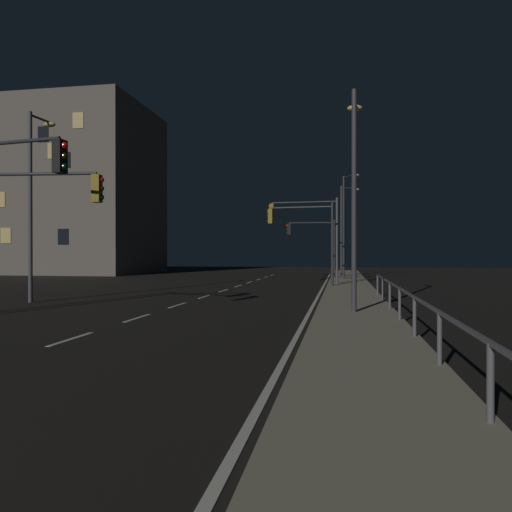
{
  "coord_description": "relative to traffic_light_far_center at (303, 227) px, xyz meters",
  "views": [
    {
      "loc": [
        6.68,
        -2.1,
        2.17
      ],
      "look_at": [
        0.91,
        30.49,
        1.97
      ],
      "focal_mm": 33.82,
      "sensor_mm": 36.0,
      "label": 1
    }
  ],
  "objects": [
    {
      "name": "lane_edge_line",
      "position": [
        1.27,
        -6.06,
        -3.82
      ],
      "size": [
        0.14,
        53.0,
        0.01
      ],
      "color": "silver",
      "rests_on": "ground"
    },
    {
      "name": "traffic_light_far_right",
      "position": [
        -8.25,
        -15.55,
        -0.13
      ],
      "size": [
        4.86,
        0.72,
        5.16
      ],
      "color": "#38383D",
      "rests_on": "ground"
    },
    {
      "name": "street_lamp_across_street",
      "position": [
        2.86,
        -13.46,
        0.87
      ],
      "size": [
        0.56,
        1.63,
        7.68
      ],
      "color": "#38383D",
      "rests_on": "sidewalk_right"
    },
    {
      "name": "traffic_light_mid_right",
      "position": [
        0.13,
        2.06,
        0.39
      ],
      "size": [
        4.76,
        0.56,
        5.74
      ],
      "color": "#4C4C51",
      "rests_on": "sidewalk_right"
    },
    {
      "name": "traffic_light_far_center",
      "position": [
        0.0,
        0.0,
        0.0
      ],
      "size": [
        4.29,
        0.66,
        5.2
      ],
      "color": "#2D3033",
      "rests_on": "sidewalk_right"
    },
    {
      "name": "traffic_light_near_right",
      "position": [
        0.02,
        9.73,
        -0.27
      ],
      "size": [
        4.07,
        0.47,
        4.82
      ],
      "color": "#2D3033",
      "rests_on": "sidewalk_right"
    },
    {
      "name": "street_lamp_median",
      "position": [
        2.64,
        13.31,
        1.08
      ],
      "size": [
        1.68,
        0.95,
        8.05
      ],
      "color": "#38383D",
      "rests_on": "sidewalk_right"
    },
    {
      "name": "street_lamp_far_end",
      "position": [
        -11.01,
        -11.38,
        1.09
      ],
      "size": [
        0.56,
        1.53,
        8.38
      ],
      "color": "#4C4C51",
      "rests_on": "ground"
    },
    {
      "name": "lane_markings_center",
      "position": [
        -4.27,
        -7.56,
        -3.82
      ],
      "size": [
        0.14,
        50.0,
        0.01
      ],
      "color": "silver",
      "rests_on": "ground"
    },
    {
      "name": "barrier_fence",
      "position": [
        4.17,
        -18.47,
        -2.95
      ],
      "size": [
        0.09,
        24.28,
        0.98
      ],
      "color": "#59595E",
      "rests_on": "sidewalk_right"
    },
    {
      "name": "sidewalk_right",
      "position": [
        2.92,
        -11.06,
        -3.76
      ],
      "size": [
        2.8,
        77.0,
        0.14
      ],
      "primitive_type": "cube",
      "color": "gray",
      "rests_on": "ground"
    },
    {
      "name": "building_distant",
      "position": [
        -25.82,
        18.0,
        5.14
      ],
      "size": [
        15.01,
        13.57,
        17.94
      ],
      "color": "#6B6056",
      "rests_on": "ground"
    },
    {
      "name": "ground_plane",
      "position": [
        -4.27,
        -11.06,
        -3.83
      ],
      "size": [
        112.0,
        112.0,
        0.0
      ],
      "primitive_type": "plane",
      "color": "black",
      "rests_on": "ground"
    },
    {
      "name": "street_lamp_corner",
      "position": [
        2.75,
        7.81,
        1.18
      ],
      "size": [
        1.22,
        2.12,
        8.14
      ],
      "color": "#2D3033",
      "rests_on": "sidewalk_right"
    }
  ]
}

